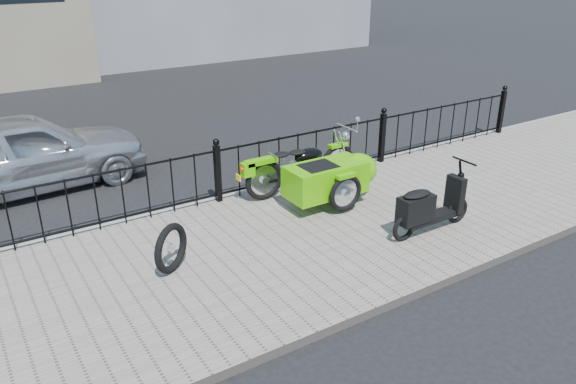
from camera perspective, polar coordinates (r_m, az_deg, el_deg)
ground at (r=8.35m, az=-3.05°, el=-4.75°), size 120.00×120.00×0.00m
sidewalk at (r=7.94m, az=-1.27°, el=-5.82°), size 30.00×3.80×0.12m
curb at (r=9.48m, az=-7.36°, el=-0.92°), size 30.00×0.10×0.12m
iron_fence at (r=9.16m, az=-7.15°, el=1.77°), size 14.11×0.11×1.08m
motorcycle_sidecar at (r=9.13m, az=4.24°, el=1.87°), size 2.28×1.48×0.98m
scooter at (r=8.32m, az=14.00°, el=-1.63°), size 1.49×0.44×1.01m
spare_tire at (r=7.32m, az=-11.80°, el=-5.60°), size 0.60×0.45×0.66m
sedan_car at (r=10.81m, az=-25.10°, el=3.68°), size 4.14×1.87×1.38m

